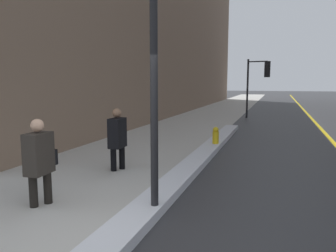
{
  "coord_description": "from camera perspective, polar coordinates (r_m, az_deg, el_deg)",
  "views": [
    {
      "loc": [
        2.08,
        -3.4,
        2.1
      ],
      "look_at": [
        -0.4,
        4.0,
        1.05
      ],
      "focal_mm": 35.0,
      "sensor_mm": 36.0,
      "label": 1
    }
  ],
  "objects": [
    {
      "name": "pedestrian_in_glasses",
      "position": [
        7.85,
        -8.77,
        -1.78
      ],
      "size": [
        0.3,
        0.7,
        1.49
      ],
      "rotation": [
        0.0,
        0.0,
        -1.54
      ],
      "color": "black",
      "rests_on": "ground"
    },
    {
      "name": "traffic_light_near",
      "position": [
        19.8,
        15.74,
        8.43
      ],
      "size": [
        1.31,
        0.35,
        3.43
      ],
      "rotation": [
        0.0,
        0.0,
        -0.16
      ],
      "color": "black",
      "rests_on": "ground"
    },
    {
      "name": "ground_plane",
      "position": [
        4.51,
        -12.2,
        -20.27
      ],
      "size": [
        160.0,
        160.0,
        0.0
      ],
      "primitive_type": "plane",
      "color": "#2D2D30"
    },
    {
      "name": "lamp_post",
      "position": [
        5.07,
        -2.52,
        18.73
      ],
      "size": [
        0.28,
        0.28,
        5.16
      ],
      "color": "black",
      "rests_on": "ground"
    },
    {
      "name": "road_centre_stripe",
      "position": [
        18.62,
        24.33,
        0.49
      ],
      "size": [
        0.16,
        80.0,
        0.0
      ],
      "color": "gold",
      "rests_on": "ground"
    },
    {
      "name": "pedestrian_with_shoulder_bag",
      "position": [
        5.94,
        -21.47,
        -5.24
      ],
      "size": [
        0.3,
        0.7,
        1.5
      ],
      "rotation": [
        0.0,
        0.0,
        -1.54
      ],
      "color": "black",
      "rests_on": "ground"
    },
    {
      "name": "fire_hydrant",
      "position": [
        10.47,
        8.29,
        -2.07
      ],
      "size": [
        0.2,
        0.2,
        0.7
      ],
      "color": "gold",
      "rests_on": "ground"
    },
    {
      "name": "sidewalk_slab",
      "position": [
        18.97,
        6.0,
        1.26
      ],
      "size": [
        4.0,
        80.0,
        0.01
      ],
      "color": "#B2AFA8",
      "rests_on": "ground"
    },
    {
      "name": "snow_bank_curb",
      "position": [
        9.15,
        5.99,
        -5.11
      ],
      "size": [
        0.54,
        12.33,
        0.17
      ],
      "color": "silver",
      "rests_on": "ground"
    }
  ]
}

